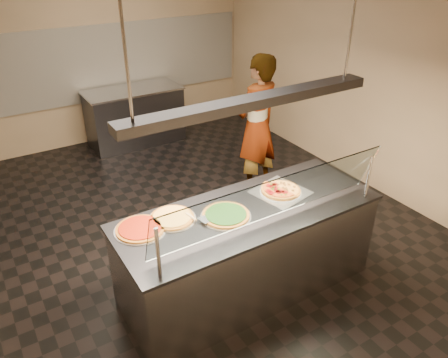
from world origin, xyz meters
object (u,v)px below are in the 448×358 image
pizza_spinach (225,214)px  prep_table (135,116)px  sneeze_guard (274,199)px  pizza_spatula (197,217)px  perforated_tray (280,191)px  half_pizza_pepperoni (273,191)px  serving_counter (248,250)px  pizza_cheese (172,217)px  pizza_tomato (140,229)px  half_pizza_sausage (288,187)px  worker (257,126)px  heat_lamp_housing (253,102)px

pizza_spinach → prep_table: 4.00m
pizza_spinach → sneeze_guard: bearing=-57.5°
sneeze_guard → pizza_spatula: size_ratio=9.68×
perforated_tray → pizza_spinach: bearing=-173.6°
prep_table → half_pizza_pepperoni: bearing=-91.0°
perforated_tray → pizza_spatula: 0.91m
serving_counter → pizza_cheese: 0.85m
pizza_tomato → half_pizza_sausage: bearing=-4.7°
half_pizza_sausage → perforated_tray: bearing=-179.2°
pizza_spinach → perforated_tray: bearing=6.4°
perforated_tray → worker: (0.77, 1.46, 0.00)m
half_pizza_pepperoni → pizza_spinach: (-0.58, -0.08, -0.02)m
prep_table → pizza_cheese: bearing=-106.1°
sneeze_guard → pizza_cheese: size_ratio=5.36×
serving_counter → perforated_tray: 0.65m
pizza_spatula → half_pizza_pepperoni: bearing=-0.3°
perforated_tray → worker: 1.65m
perforated_tray → pizza_tomato: 1.40m
pizza_cheese → prep_table: size_ratio=0.27×
heat_lamp_housing → pizza_spatula: bearing=167.4°
sneeze_guard → heat_lamp_housing: size_ratio=0.96×
half_pizza_sausage → pizza_tomato: half_pizza_sausage is taller
pizza_spinach → worker: bearing=46.9°
pizza_spatula → perforated_tray: bearing=-0.3°
serving_counter → heat_lamp_housing: heat_lamp_housing is taller
half_pizza_pepperoni → half_pizza_sausage: (0.18, 0.00, -0.01)m
pizza_cheese → sneeze_guard: bearing=-41.5°
half_pizza_pepperoni → worker: 1.69m
half_pizza_sausage → pizza_spatula: size_ratio=1.79×
pizza_tomato → pizza_spatula: 0.50m
perforated_tray → half_pizza_pepperoni: size_ratio=1.33×
pizza_cheese → half_pizza_sausage: bearing=-6.5°
heat_lamp_housing → prep_table: bearing=84.0°
pizza_spinach → pizza_tomato: (-0.73, 0.20, -0.00)m
sneeze_guard → perforated_tray: size_ratio=4.07×
serving_counter → half_pizza_sausage: 0.73m
half_pizza_pepperoni → worker: (0.86, 1.46, -0.02)m
serving_counter → pizza_spatula: bearing=167.4°
serving_counter → half_pizza_pepperoni: half_pizza_pepperoni is taller
sneeze_guard → half_pizza_pepperoni: bearing=52.3°
sneeze_guard → heat_lamp_housing: bearing=90.0°
worker → prep_table: bearing=-86.3°
pizza_tomato → pizza_spinach: bearing=-15.4°
serving_counter → worker: worker is taller
perforated_tray → pizza_tomato: bearing=174.9°
worker → heat_lamp_housing: size_ratio=0.82×
sneeze_guard → prep_table: bearing=84.5°
worker → half_pizza_sausage: bearing=50.6°
pizza_tomato → prep_table: bearing=69.7°
pizza_cheese → worker: (1.86, 1.32, -0.00)m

